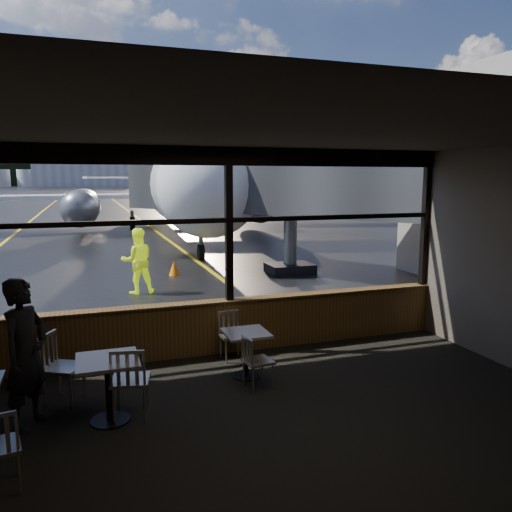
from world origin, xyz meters
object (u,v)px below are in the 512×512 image
chair_near_n (232,336)px  cone_nose (174,268)px  cafe_table_mid (109,391)px  passenger (26,354)px  airliner (168,141)px  cafe_table_near (246,354)px  jet_bridge (296,203)px  chair_mid_s (131,381)px  ground_crew (137,261)px  chair_near_w (258,362)px  chair_mid_w (64,368)px

chair_near_n → cone_nose: chair_near_n is taller
cafe_table_mid → passenger: bearing=168.3°
chair_near_n → cone_nose: bearing=-95.3°
airliner → cafe_table_near: airliner is taller
cafe_table_near → cone_nose: (0.33, 8.43, -0.13)m
jet_bridge → chair_mid_s: 9.38m
airliner → cafe_table_mid: bearing=-97.6°
cafe_table_near → chair_near_n: bearing=89.7°
jet_bridge → cafe_table_mid: (-5.71, -7.47, -1.87)m
jet_bridge → cafe_table_near: (-3.68, -6.67, -1.92)m
chair_mid_s → ground_crew: bearing=95.7°
chair_mid_s → passenger: size_ratio=0.52×
passenger → cone_nose: size_ratio=4.07×
chair_near_w → chair_near_n: chair_near_n is taller
cafe_table_near → cone_nose: bearing=87.7°
ground_crew → chair_near_w: bearing=94.6°
chair_near_n → passenger: 3.30m
chair_near_n → ground_crew: ground_crew is taller
ground_crew → cone_nose: 2.60m
cafe_table_mid → cone_nose: bearing=75.6°
cafe_table_mid → ground_crew: (1.06, 7.07, 0.45)m
jet_bridge → cafe_table_mid: 9.58m
chair_mid_s → chair_near_w: bearing=21.9°
chair_mid_s → passenger: 1.28m
chair_near_n → chair_mid_s: 2.34m
jet_bridge → airliner: bearing=94.4°
cafe_table_near → cone_nose: cafe_table_near is taller
chair_mid_w → passenger: size_ratio=0.52×
chair_mid_w → passenger: bearing=-6.2°
chair_mid_w → chair_near_w: bearing=108.9°
cafe_table_near → cone_nose: 8.44m
chair_near_n → airliner: bearing=-99.4°
jet_bridge → cone_nose: size_ratio=23.10×
cafe_table_mid → chair_near_w: 2.10m
chair_mid_s → chair_mid_w: chair_mid_w is taller
cafe_table_mid → chair_mid_s: (0.27, 0.04, 0.07)m
cone_nose → passenger: bearing=-110.0°
cafe_table_mid → chair_mid_s: chair_mid_s is taller
passenger → ground_crew: (1.98, 6.88, -0.06)m
cafe_table_near → passenger: size_ratio=0.39×
chair_mid_w → ground_crew: 6.53m
airliner → cafe_table_near: bearing=-92.9°
cafe_table_near → chair_near_w: bearing=-85.5°
airliner → ground_crew: bearing=-98.7°
jet_bridge → chair_near_w: (-3.64, -7.12, -1.88)m
cone_nose → chair_mid_s: bearing=-102.9°
ground_crew → chair_near_n: bearing=96.2°
airliner → jet_bridge: size_ratio=3.20×
airliner → cafe_table_mid: airliner is taller
chair_near_n → cafe_table_mid: bearing=34.7°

